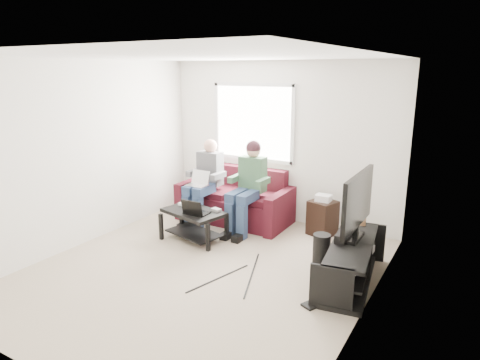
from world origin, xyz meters
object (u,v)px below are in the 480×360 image
tv_stand (351,264)px  tv (358,202)px  sofa (236,202)px  coffee_table (194,218)px  end_table (323,217)px  subwoofer (321,253)px

tv_stand → tv: (-0.00, 0.10, 0.74)m
sofa → tv_stand: sofa is taller
coffee_table → tv: (2.39, -0.04, 0.63)m
coffee_table → tv: size_ratio=0.91×
coffee_table → tv: 2.47m
tv_stand → tv: bearing=91.5°
tv → sofa: bearing=154.5°
tv_stand → end_table: size_ratio=2.48×
sofa → tv: 2.61m
tv_stand → end_table: 1.52m
tv → end_table: (-0.81, 1.18, -0.68)m
tv_stand → end_table: end_table is taller
sofa → subwoofer: size_ratio=3.72×
coffee_table → tv_stand: bearing=-3.3°
coffee_table → tv_stand: size_ratio=0.64×
tv → subwoofer: bearing=-177.6°
coffee_table → tv_stand: tv_stand is taller
end_table → subwoofer: bearing=-71.0°
sofa → tv: tv is taller
sofa → subwoofer: 2.19m
tv → tv_stand: bearing=-88.5°
end_table → coffee_table: bearing=-144.0°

